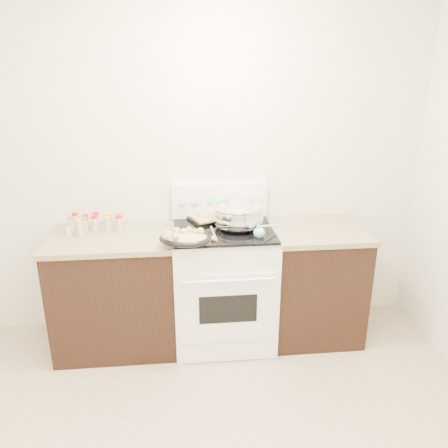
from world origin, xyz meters
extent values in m
cube|color=silver|center=(0.00, 1.77, 1.35)|extent=(4.00, 0.05, 2.70)
cube|color=black|center=(-0.48, 1.43, 0.44)|extent=(0.90, 0.64, 0.88)
cube|color=brown|center=(-0.48, 1.43, 0.90)|extent=(0.93, 0.67, 0.04)
cube|color=black|center=(1.08, 1.43, 0.44)|extent=(0.70, 0.64, 0.88)
cube|color=brown|center=(1.08, 1.43, 0.90)|extent=(0.73, 0.67, 0.04)
cube|color=white|center=(0.35, 1.42, 0.46)|extent=(0.76, 0.66, 0.92)
cube|color=white|center=(0.35, 1.08, 0.45)|extent=(0.70, 0.01, 0.55)
cube|color=black|center=(0.35, 1.08, 0.46)|extent=(0.42, 0.01, 0.22)
cylinder|color=white|center=(0.35, 1.04, 0.70)|extent=(0.65, 0.02, 0.02)
cube|color=white|center=(0.35, 1.09, 0.08)|extent=(0.70, 0.01, 0.14)
cube|color=silver|center=(0.35, 1.42, 0.93)|extent=(0.78, 0.68, 0.01)
cube|color=black|center=(0.35, 1.42, 0.94)|extent=(0.74, 0.64, 0.01)
cube|color=white|center=(0.35, 1.72, 1.08)|extent=(0.76, 0.07, 0.28)
cylinder|color=white|center=(0.05, 1.67, 1.10)|extent=(0.06, 0.02, 0.06)
cylinder|color=white|center=(0.15, 1.67, 1.10)|extent=(0.06, 0.02, 0.06)
cylinder|color=white|center=(0.55, 1.67, 1.10)|extent=(0.06, 0.02, 0.06)
cylinder|color=white|center=(0.65, 1.67, 1.10)|extent=(0.06, 0.02, 0.06)
cube|color=#19E533|center=(0.35, 1.67, 1.10)|extent=(0.09, 0.00, 0.04)
cube|color=silver|center=(0.27, 1.67, 1.10)|extent=(0.05, 0.00, 0.05)
cube|color=silver|center=(0.43, 1.67, 1.10)|extent=(0.05, 0.00, 0.05)
ellipsoid|color=silver|center=(0.46, 1.44, 1.02)|extent=(0.48, 0.48, 0.23)
cylinder|color=silver|center=(0.46, 1.44, 0.95)|extent=(0.21, 0.21, 0.01)
torus|color=silver|center=(0.46, 1.44, 1.11)|extent=(0.39, 0.39, 0.02)
cylinder|color=silver|center=(0.46, 1.44, 1.04)|extent=(0.37, 0.37, 0.13)
cylinder|color=brown|center=(0.46, 1.44, 1.10)|extent=(0.34, 0.34, 0.00)
cube|color=beige|center=(0.46, 1.31, 1.11)|extent=(0.03, 0.03, 0.03)
cube|color=beige|center=(0.51, 1.57, 1.11)|extent=(0.03, 0.03, 0.02)
cube|color=beige|center=(0.35, 1.43, 1.11)|extent=(0.04, 0.04, 0.02)
cube|color=beige|center=(0.35, 1.50, 1.11)|extent=(0.03, 0.03, 0.02)
cube|color=beige|center=(0.35, 1.41, 1.11)|extent=(0.05, 0.05, 0.03)
cube|color=beige|center=(0.47, 1.44, 1.11)|extent=(0.04, 0.04, 0.03)
cube|color=beige|center=(0.61, 1.44, 1.11)|extent=(0.03, 0.03, 0.03)
cube|color=beige|center=(0.51, 1.40, 1.11)|extent=(0.04, 0.04, 0.03)
cube|color=beige|center=(0.46, 1.48, 1.11)|extent=(0.05, 0.05, 0.03)
cube|color=beige|center=(0.49, 1.57, 1.11)|extent=(0.05, 0.05, 0.03)
ellipsoid|color=black|center=(0.05, 1.14, 0.98)|extent=(0.41, 0.34, 0.08)
ellipsoid|color=tan|center=(0.05, 1.14, 1.00)|extent=(0.37, 0.30, 0.06)
sphere|color=tan|center=(0.09, 1.19, 1.03)|extent=(0.05, 0.05, 0.05)
sphere|color=tan|center=(0.17, 1.16, 1.03)|extent=(0.05, 0.05, 0.05)
sphere|color=tan|center=(0.00, 1.06, 1.03)|extent=(0.05, 0.05, 0.05)
sphere|color=tan|center=(-0.05, 1.12, 1.03)|extent=(0.06, 0.06, 0.06)
sphere|color=tan|center=(0.05, 1.15, 1.03)|extent=(0.05, 0.05, 0.05)
sphere|color=tan|center=(-0.06, 1.06, 1.03)|extent=(0.04, 0.04, 0.04)
sphere|color=tan|center=(0.00, 1.17, 1.03)|extent=(0.05, 0.05, 0.05)
sphere|color=tan|center=(0.12, 1.14, 1.03)|extent=(0.04, 0.04, 0.04)
cube|color=black|center=(0.28, 1.64, 0.95)|extent=(0.42, 0.36, 0.02)
cube|color=tan|center=(0.28, 1.64, 0.97)|extent=(0.37, 0.31, 0.02)
sphere|color=tan|center=(0.23, 1.61, 0.98)|extent=(0.04, 0.04, 0.04)
sphere|color=tan|center=(0.32, 1.62, 0.98)|extent=(0.04, 0.04, 0.04)
sphere|color=tan|center=(0.29, 1.59, 0.98)|extent=(0.04, 0.04, 0.04)
sphere|color=tan|center=(0.38, 1.67, 0.98)|extent=(0.03, 0.03, 0.03)
sphere|color=tan|center=(0.17, 1.68, 0.98)|extent=(0.04, 0.04, 0.04)
sphere|color=tan|center=(0.27, 1.69, 0.98)|extent=(0.04, 0.04, 0.04)
sphere|color=tan|center=(0.34, 1.57, 0.98)|extent=(0.04, 0.04, 0.04)
sphere|color=tan|center=(0.30, 1.65, 0.98)|extent=(0.04, 0.04, 0.04)
sphere|color=tan|center=(0.38, 1.68, 0.98)|extent=(0.03, 0.03, 0.03)
sphere|color=tan|center=(0.18, 1.64, 0.98)|extent=(0.03, 0.03, 0.03)
cylinder|color=tan|center=(0.27, 1.31, 0.95)|extent=(0.03, 0.29, 0.01)
sphere|color=tan|center=(0.26, 1.20, 0.96)|extent=(0.04, 0.04, 0.04)
sphere|color=#8AC9CE|center=(0.59, 1.23, 0.97)|extent=(0.08, 0.08, 0.08)
cylinder|color=#8AC9CE|center=(0.68, 1.30, 1.00)|extent=(0.22, 0.17, 0.07)
cylinder|color=#BFB28C|center=(-0.77, 1.63, 0.97)|extent=(0.04, 0.04, 0.10)
cylinder|color=#B21414|center=(-0.77, 1.63, 1.03)|extent=(0.05, 0.05, 0.02)
cylinder|color=#BFB28C|center=(-0.70, 1.62, 0.96)|extent=(0.04, 0.04, 0.09)
cylinder|color=#B21414|center=(-0.70, 1.62, 1.02)|extent=(0.05, 0.05, 0.02)
cylinder|color=#BFB28C|center=(-0.62, 1.62, 0.97)|extent=(0.04, 0.04, 0.10)
cylinder|color=#B21414|center=(-0.62, 1.62, 1.03)|extent=(0.04, 0.04, 0.02)
cylinder|color=#BFB28C|center=(-0.52, 1.63, 0.96)|extent=(0.04, 0.04, 0.09)
cylinder|color=gold|center=(-0.52, 1.63, 1.02)|extent=(0.05, 0.05, 0.02)
cylinder|color=#BFB28C|center=(-0.43, 1.63, 0.96)|extent=(0.04, 0.04, 0.09)
cylinder|color=gold|center=(-0.43, 1.63, 1.02)|extent=(0.04, 0.04, 0.02)
cylinder|color=#BFB28C|center=(-0.79, 1.54, 0.97)|extent=(0.04, 0.04, 0.10)
cylinder|color=#B2B2B7|center=(-0.79, 1.54, 1.03)|extent=(0.05, 0.05, 0.02)
cylinder|color=#BFB28C|center=(-0.69, 1.53, 0.97)|extent=(0.04, 0.04, 0.09)
cylinder|color=#B2B2B7|center=(-0.69, 1.53, 1.02)|extent=(0.05, 0.05, 0.02)
cylinder|color=#BFB28C|center=(-0.61, 1.55, 0.97)|extent=(0.04, 0.04, 0.10)
cylinder|color=#B21414|center=(-0.61, 1.55, 1.03)|extent=(0.04, 0.04, 0.02)
cylinder|color=#BFB28C|center=(-0.52, 1.54, 0.96)|extent=(0.05, 0.05, 0.09)
cylinder|color=gold|center=(-0.52, 1.54, 1.02)|extent=(0.05, 0.05, 0.02)
cylinder|color=#BFB28C|center=(-0.43, 1.54, 0.97)|extent=(0.05, 0.05, 0.10)
cylinder|color=#B21414|center=(-0.43, 1.54, 1.03)|extent=(0.05, 0.05, 0.02)
cylinder|color=#BFB28C|center=(-0.79, 1.45, 0.96)|extent=(0.05, 0.05, 0.09)
cylinder|color=#B2B2B7|center=(-0.79, 1.45, 1.02)|extent=(0.05, 0.05, 0.02)
cylinder|color=#BFB28C|center=(-0.70, 1.44, 0.97)|extent=(0.05, 0.05, 0.10)
cylinder|color=gold|center=(-0.70, 1.44, 1.03)|extent=(0.05, 0.05, 0.02)
camera|label=1|loc=(0.04, -1.64, 2.08)|focal=35.00mm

